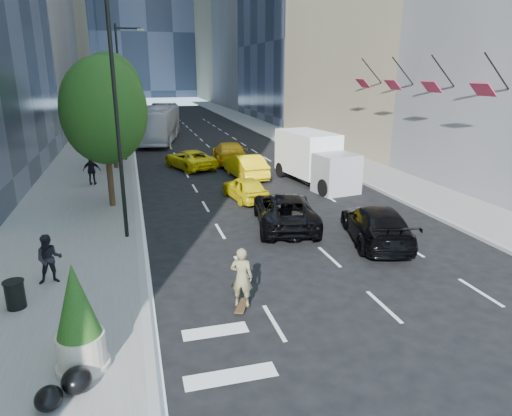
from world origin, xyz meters
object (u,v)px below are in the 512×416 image
object	(u,v)px
black_sedan_lincoln	(285,210)
box_truck	(314,158)
skateboarder	(242,281)
city_bus	(159,123)
trash_can	(15,295)
black_sedan_mercedes	(376,224)
planter_shrub	(78,320)

from	to	relation	value
black_sedan_lincoln	box_truck	size ratio (longest dim) A/B	0.80
black_sedan_lincoln	skateboarder	bearing A→B (deg)	72.78
skateboarder	box_truck	xyz separation A→B (m)	(8.15, 14.26, 0.69)
black_sedan_lincoln	city_bus	xyz separation A→B (m)	(-3.70, 28.34, 1.01)
city_bus	box_truck	world-z (taller)	city_bus
trash_can	box_truck	bearing A→B (deg)	40.91
black_sedan_lincoln	city_bus	bearing A→B (deg)	-71.56
black_sedan_lincoln	black_sedan_mercedes	bearing A→B (deg)	147.34
city_bus	black_sedan_mercedes	bearing A→B (deg)	-66.51
skateboarder	black_sedan_mercedes	xyz separation A→B (m)	(6.73, 4.00, -0.14)
black_sedan_lincoln	box_truck	bearing A→B (deg)	-110.16
black_sedan_mercedes	planter_shrub	world-z (taller)	planter_shrub
planter_shrub	skateboarder	bearing A→B (deg)	24.14
city_bus	skateboarder	bearing A→B (deg)	-78.67
skateboarder	box_truck	distance (m)	16.44
box_truck	trash_can	size ratio (longest dim) A/B	8.42
black_sedan_lincoln	black_sedan_mercedes	xyz separation A→B (m)	(3.03, -2.89, 0.00)
black_sedan_mercedes	box_truck	world-z (taller)	box_truck
skateboarder	black_sedan_lincoln	world-z (taller)	skateboarder
black_sedan_lincoln	planter_shrub	size ratio (longest dim) A/B	2.09
black_sedan_mercedes	box_truck	size ratio (longest dim) A/B	0.77
box_truck	planter_shrub	size ratio (longest dim) A/B	2.59
trash_can	planter_shrub	distance (m)	4.22
planter_shrub	black_sedan_lincoln	bearing A→B (deg)	47.75
city_bus	black_sedan_lincoln	bearing A→B (deg)	-71.23
black_sedan_lincoln	box_truck	xyz separation A→B (m)	(4.45, 7.36, 0.84)
black_sedan_lincoln	black_sedan_mercedes	size ratio (longest dim) A/B	1.04
city_bus	planter_shrub	size ratio (longest dim) A/B	4.80
trash_can	black_sedan_lincoln	bearing A→B (deg)	27.55
planter_shrub	box_truck	bearing A→B (deg)	52.39
skateboarder	city_bus	world-z (taller)	city_bus
trash_can	black_sedan_mercedes	bearing A→B (deg)	10.34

